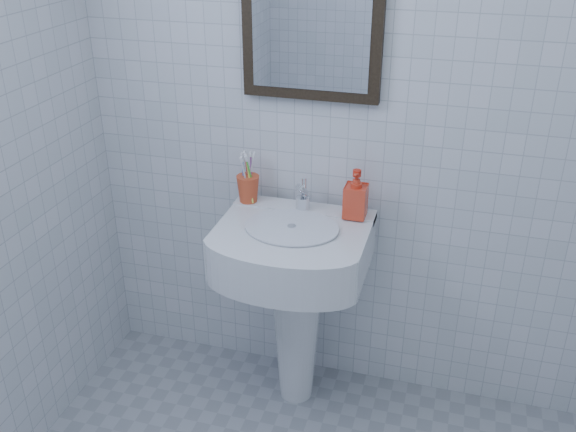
% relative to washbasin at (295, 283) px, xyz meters
% --- Properties ---
extents(wall_back, '(2.20, 0.02, 2.50)m').
position_rel_washbasin_xyz_m(wall_back, '(0.21, 0.21, 0.68)').
color(wall_back, silver).
rests_on(wall_back, ground).
extents(washbasin, '(0.55, 0.40, 0.84)m').
position_rel_washbasin_xyz_m(washbasin, '(0.00, 0.00, 0.00)').
color(washbasin, silver).
rests_on(washbasin, ground).
extents(faucet, '(0.05, 0.11, 0.13)m').
position_rel_washbasin_xyz_m(faucet, '(0.00, 0.10, 0.32)').
color(faucet, silver).
rests_on(faucet, washbasin).
extents(toothbrush_cup, '(0.10, 0.10, 0.11)m').
position_rel_washbasin_xyz_m(toothbrush_cup, '(-0.22, 0.12, 0.32)').
color(toothbrush_cup, '#C64322').
rests_on(toothbrush_cup, washbasin).
extents(soap_dispenser, '(0.08, 0.08, 0.18)m').
position_rel_washbasin_xyz_m(soap_dispenser, '(0.20, 0.10, 0.36)').
color(soap_dispenser, red).
rests_on(soap_dispenser, washbasin).
extents(wall_mirror, '(0.50, 0.04, 0.62)m').
position_rel_washbasin_xyz_m(wall_mirror, '(0.00, 0.20, 0.98)').
color(wall_mirror, black).
rests_on(wall_mirror, wall_back).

